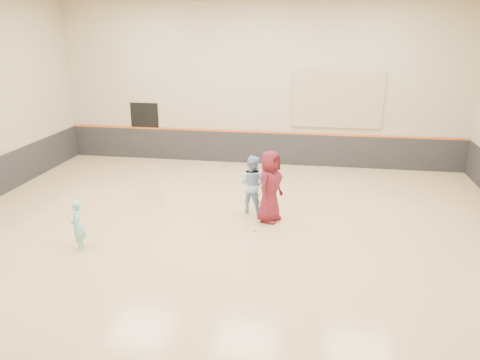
% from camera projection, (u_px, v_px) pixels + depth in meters
% --- Properties ---
extents(room, '(15.04, 12.04, 6.22)m').
position_uv_depth(room, '(230.00, 197.00, 12.11)').
color(room, tan).
rests_on(room, ground).
extents(wainscot_back, '(14.90, 0.04, 1.20)m').
position_uv_depth(wainscot_back, '(259.00, 148.00, 17.77)').
color(wainscot_back, '#232326').
rests_on(wainscot_back, floor).
extents(accent_stripe, '(14.90, 0.03, 0.06)m').
position_uv_depth(accent_stripe, '(259.00, 132.00, 17.57)').
color(accent_stripe, '#D85914').
rests_on(accent_stripe, wall_back).
extents(acoustic_panel, '(3.20, 0.08, 2.00)m').
position_uv_depth(acoustic_panel, '(337.00, 100.00, 16.72)').
color(acoustic_panel, tan).
rests_on(acoustic_panel, wall_back).
extents(doorway, '(1.10, 0.05, 2.20)m').
position_uv_depth(doorway, '(145.00, 131.00, 18.32)').
color(doorway, black).
rests_on(doorway, floor).
extents(girl, '(0.43, 0.53, 1.24)m').
position_uv_depth(girl, '(78.00, 225.00, 10.85)').
color(girl, '#7AD5CA').
rests_on(girl, floor).
extents(instructor, '(0.96, 0.85, 1.65)m').
position_uv_depth(instructor, '(252.00, 184.00, 13.04)').
color(instructor, '#93BAE3').
rests_on(instructor, floor).
extents(young_man, '(0.94, 1.12, 1.96)m').
position_uv_depth(young_man, '(270.00, 186.00, 12.39)').
color(young_man, maroon).
rests_on(young_man, floor).
extents(held_racket, '(0.49, 0.49, 0.51)m').
position_uv_depth(held_racket, '(263.00, 198.00, 12.71)').
color(held_racket, '#B0E532').
rests_on(held_racket, instructor).
extents(spare_racket, '(0.63, 0.63, 0.03)m').
position_uv_depth(spare_racket, '(267.00, 210.00, 13.34)').
color(spare_racket, '#AEC22A').
rests_on(spare_racket, floor).
extents(ball_under_racket, '(0.07, 0.07, 0.07)m').
position_uv_depth(ball_under_racket, '(255.00, 231.00, 11.97)').
color(ball_under_racket, yellow).
rests_on(ball_under_racket, floor).
extents(ball_in_hand, '(0.07, 0.07, 0.07)m').
position_uv_depth(ball_in_hand, '(272.00, 177.00, 12.10)').
color(ball_in_hand, yellow).
rests_on(ball_in_hand, young_man).
extents(ball_beside_spare, '(0.07, 0.07, 0.07)m').
position_uv_depth(ball_beside_spare, '(246.00, 189.00, 15.03)').
color(ball_beside_spare, yellow).
rests_on(ball_beside_spare, floor).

